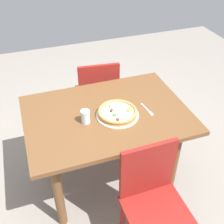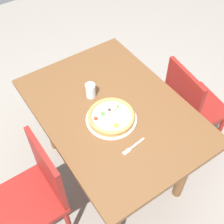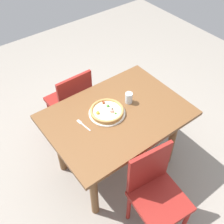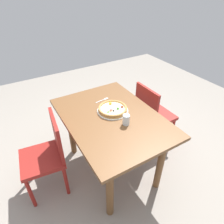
{
  "view_description": "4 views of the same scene",
  "coord_description": "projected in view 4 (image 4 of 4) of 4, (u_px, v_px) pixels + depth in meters",
  "views": [
    {
      "loc": [
        0.51,
        1.6,
        2.06
      ],
      "look_at": [
        -0.03,
        0.03,
        0.78
      ],
      "focal_mm": 45.27,
      "sensor_mm": 36.0,
      "label": 1
    },
    {
      "loc": [
        -1.03,
        0.7,
        2.22
      ],
      "look_at": [
        -0.03,
        0.03,
        0.78
      ],
      "focal_mm": 47.72,
      "sensor_mm": 36.0,
      "label": 2
    },
    {
      "loc": [
        -1.04,
        -1.3,
        2.47
      ],
      "look_at": [
        -0.03,
        0.03,
        0.78
      ],
      "focal_mm": 43.96,
      "sensor_mm": 36.0,
      "label": 3
    },
    {
      "loc": [
        1.33,
        -0.78,
        1.91
      ],
      "look_at": [
        -0.03,
        0.03,
        0.78
      ],
      "focal_mm": 31.22,
      "sensor_mm": 36.0,
      "label": 4
    }
  ],
  "objects": [
    {
      "name": "drinking_glass",
      "position": [
        126.0,
        120.0,
        1.79
      ],
      "size": [
        0.07,
        0.07,
        0.1
      ],
      "primitive_type": "cylinder",
      "color": "silver",
      "rests_on": "dining_table"
    },
    {
      "name": "ground_plane",
      "position": [
        111.0,
        167.0,
        2.36
      ],
      "size": [
        6.0,
        6.0,
        0.0
      ],
      "primitive_type": "plane",
      "color": "gray"
    },
    {
      "name": "fork",
      "position": [
        103.0,
        100.0,
        2.17
      ],
      "size": [
        0.04,
        0.17,
        0.0
      ],
      "rotation": [
        0.0,
        0.0,
        1.7
      ],
      "color": "silver",
      "rests_on": "dining_table"
    },
    {
      "name": "plate",
      "position": [
        113.0,
        111.0,
        1.99
      ],
      "size": [
        0.32,
        0.32,
        0.01
      ],
      "primitive_type": "cylinder",
      "color": "silver",
      "rests_on": "dining_table"
    },
    {
      "name": "dining_table",
      "position": [
        111.0,
        126.0,
        1.99
      ],
      "size": [
        1.23,
        0.88,
        0.76
      ],
      "color": "brown",
      "rests_on": "ground"
    },
    {
      "name": "chair_near",
      "position": [
        48.0,
        153.0,
        1.89
      ],
      "size": [
        0.44,
        0.44,
        0.88
      ],
      "rotation": [
        0.0,
        0.0,
        3.02
      ],
      "color": "maroon",
      "rests_on": "ground"
    },
    {
      "name": "chair_far",
      "position": [
        152.0,
        114.0,
        2.43
      ],
      "size": [
        0.41,
        0.41,
        0.88
      ],
      "rotation": [
        0.0,
        0.0,
        0.01
      ],
      "color": "maroon",
      "rests_on": "ground"
    },
    {
      "name": "pizza",
      "position": [
        113.0,
        109.0,
        1.97
      ],
      "size": [
        0.29,
        0.29,
        0.05
      ],
      "color": "#B78447",
      "rests_on": "plate"
    }
  ]
}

